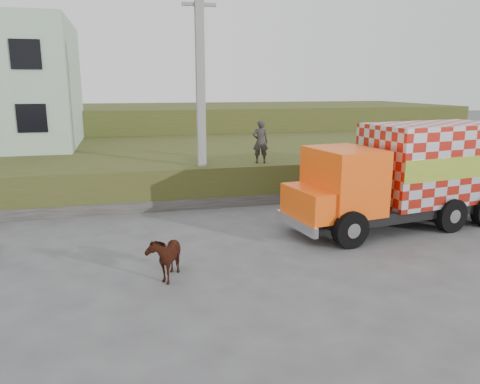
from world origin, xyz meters
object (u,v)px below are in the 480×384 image
object	(u,v)px
cargo_truck	(408,174)
pedestrian	(260,142)
utility_pole	(201,96)
cow	(165,255)

from	to	relation	value
cargo_truck	pedestrian	bearing A→B (deg)	120.85
utility_pole	cargo_truck	distance (m)	7.67
pedestrian	cargo_truck	bearing A→B (deg)	139.94
utility_pole	cow	bearing A→B (deg)	-106.93
utility_pole	pedestrian	bearing A→B (deg)	4.89
cargo_truck	cow	bearing A→B (deg)	-172.10
pedestrian	cow	bearing A→B (deg)	67.67
utility_pole	cargo_truck	xyz separation A→B (m)	(5.97, -4.18, -2.39)
utility_pole	cow	world-z (taller)	utility_pole
utility_pole	cow	size ratio (longest dim) A/B	6.16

